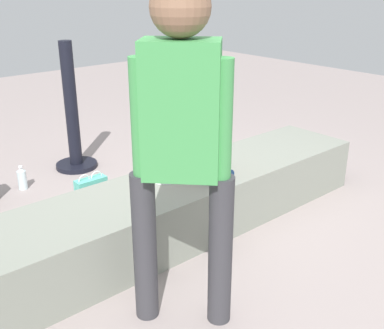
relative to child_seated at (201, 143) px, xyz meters
The scene contains 9 objects.
ground_plane 0.60m from the child_seated, behind, with size 12.00×12.00×0.00m, color gray.
concrete_ledge 0.42m from the child_seated, behind, with size 2.85×0.59×0.38m, color gray.
child_seated is the anchor object (origin of this frame).
adult_standing 1.03m from the child_seated, 137.02° to the right, with size 0.37×0.37×1.60m.
cake_plate 0.31m from the child_seated, 158.18° to the left, with size 0.22×0.22×0.07m.
gift_bag 0.88m from the child_seated, 131.96° to the left, with size 0.22×0.09×0.34m.
railing_post 1.52m from the child_seated, 95.61° to the left, with size 0.36×0.36×1.11m.
water_bottle_near_gift 1.61m from the child_seated, 117.10° to the left, with size 0.07×0.07×0.20m.
party_cup_red 0.97m from the child_seated, 68.33° to the left, with size 0.08×0.08×0.10m, color red.
Camera 1 is at (-1.82, -2.15, 1.59)m, focal length 44.16 mm.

